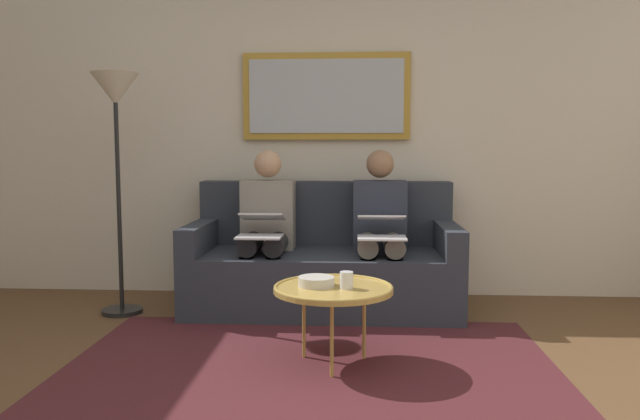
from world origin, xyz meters
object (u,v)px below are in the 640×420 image
person_left (380,225)px  standing_lamp (116,116)px  couch (323,264)px  person_right (266,224)px  framed_mirror (326,96)px  laptop_white (381,226)px  coffee_table (333,289)px  laptop_silver (261,225)px  bowl (316,281)px  cup (347,280)px

person_left → standing_lamp: bearing=6.3°
couch → person_left: size_ratio=1.67×
person_right → standing_lamp: 1.27m
couch → framed_mirror: framed_mirror is taller
couch → laptop_white: (-0.41, 0.31, 0.32)m
coffee_table → laptop_silver: (0.52, -0.91, 0.22)m
couch → bowl: 1.21m
person_left → person_right: (0.81, 0.00, 0.00)m
laptop_white → coffee_table: bearing=72.4°
person_left → standing_lamp: (1.81, 0.20, 0.76)m
person_right → cup: bearing=116.7°
cup → framed_mirror: bearing=-83.4°
person_left → cup: bearing=79.6°
standing_lamp → laptop_white: bearing=178.6°
framed_mirror → bowl: size_ratio=6.65×
laptop_white → person_left: bearing=-90.0°
framed_mirror → cup: bearing=96.6°
cup → bowl: cup is taller
coffee_table → laptop_white: 0.98m
person_right → laptop_white: bearing=163.3°
coffee_table → person_right: person_right is taller
person_left → standing_lamp: 1.97m
couch → coffee_table: couch is taller
bowl → laptop_silver: (0.43, -0.89, 0.19)m
laptop_silver → framed_mirror: bearing=-120.3°
framed_mirror → couch: bearing=90.0°
person_left → laptop_white: bearing=90.0°
cup → laptop_white: laptop_white is taller
framed_mirror → coffee_table: 1.97m
coffee_table → laptop_white: (-0.29, -0.91, 0.22)m
bowl → laptop_white: (-0.38, -0.89, 0.19)m
cup → bowl: (0.16, -0.05, -0.02)m
coffee_table → laptop_white: bearing=-107.6°
cup → person_left: person_left is taller
couch → laptop_white: bearing=142.5°
person_right → framed_mirror: bearing=-131.6°
standing_lamp → person_left: bearing=-173.7°
person_right → bowl: bearing=110.9°
couch → person_right: bearing=9.5°
bowl → laptop_white: size_ratio=0.53×
framed_mirror → person_right: framed_mirror is taller
coffee_table → person_left: bearing=-104.1°
framed_mirror → bowl: framed_mirror is taller
framed_mirror → standing_lamp: framed_mirror is taller
framed_mirror → cup: size_ratio=14.29×
bowl → person_right: bearing=-69.1°
couch → laptop_white: couch is taller
standing_lamp → laptop_silver: bearing=177.8°
bowl → laptop_silver: size_ratio=0.52×
couch → person_right: (0.41, 0.07, 0.30)m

